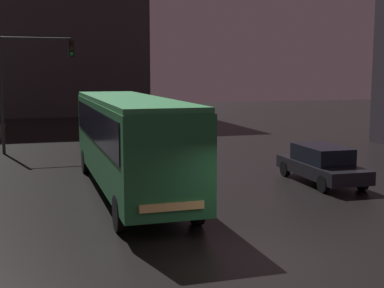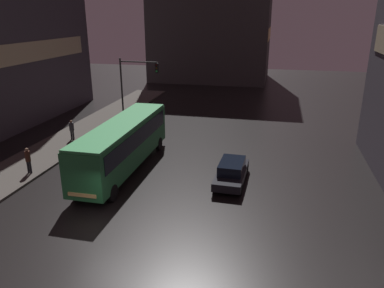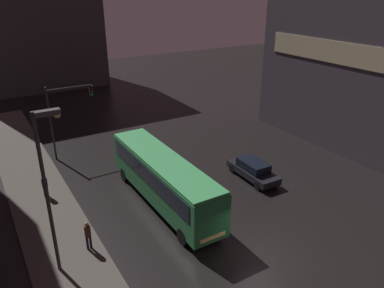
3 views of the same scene
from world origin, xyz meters
name	(u,v)px [view 1 (image 1 of 3)]	position (x,y,z in m)	size (l,w,h in m)	color
ground_plane	(275,261)	(0.00, 0.00, 0.00)	(120.00, 120.00, 0.00)	black
building_far_backdrop	(49,4)	(-2.85, 46.36, 10.99)	(18.07, 12.00, 21.97)	#383333
bus_near	(129,135)	(-1.93, 7.65, 2.09)	(2.44, 11.64, 3.39)	#236B38
car_taxi	(322,164)	(5.48, 7.29, 0.74)	(1.86, 4.58, 1.44)	black
traffic_light_main	(27,71)	(-5.24, 18.56, 4.28)	(3.81, 0.35, 6.27)	#2D2D2D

